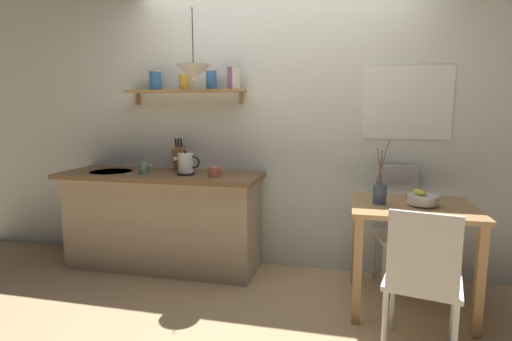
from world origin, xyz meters
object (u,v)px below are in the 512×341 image
at_px(dining_chair_far, 398,222).
at_px(electric_kettle, 186,164).
at_px(knife_block, 180,158).
at_px(pendant_lamp, 193,72).
at_px(twig_vase, 380,193).
at_px(coffee_mug_by_sink, 144,168).
at_px(dining_chair_near, 422,277).
at_px(coffee_mug_spare, 214,172).
at_px(dining_table, 412,224).
at_px(fruit_bowl, 423,199).

distance_m(dining_chair_far, electric_kettle, 1.87).
xyz_separation_m(knife_block, pendant_lamp, (0.26, -0.27, 0.75)).
height_order(twig_vase, coffee_mug_by_sink, twig_vase).
distance_m(dining_chair_near, electric_kettle, 2.08).
bearing_deg(coffee_mug_spare, knife_block, 147.40).
bearing_deg(twig_vase, coffee_mug_spare, 170.77).
xyz_separation_m(twig_vase, coffee_mug_spare, (-1.33, 0.22, 0.08)).
height_order(dining_chair_far, twig_vase, twig_vase).
relative_size(electric_kettle, coffee_mug_spare, 1.84).
bearing_deg(pendant_lamp, dining_chair_near, -26.75).
xyz_separation_m(dining_table, dining_chair_near, (-0.03, -0.66, -0.13)).
relative_size(dining_table, pendant_lamp, 1.48).
relative_size(twig_vase, coffee_mug_spare, 3.65).
height_order(dining_chair_near, coffee_mug_by_sink, coffee_mug_by_sink).
distance_m(dining_chair_near, knife_block, 2.32).
height_order(dining_table, electric_kettle, electric_kettle).
bearing_deg(pendant_lamp, dining_table, -6.60).
bearing_deg(knife_block, coffee_mug_spare, -32.60).
bearing_deg(coffee_mug_spare, coffee_mug_by_sink, 179.03).
height_order(dining_chair_near, coffee_mug_spare, coffee_mug_spare).
distance_m(dining_chair_near, dining_chair_far, 1.08).
relative_size(dining_table, fruit_bowl, 4.06).
distance_m(dining_table, dining_chair_near, 0.67).
xyz_separation_m(electric_kettle, knife_block, (-0.15, 0.22, 0.03)).
relative_size(coffee_mug_spare, pendant_lamp, 0.22).
relative_size(dining_table, dining_chair_near, 0.93).
height_order(dining_chair_far, coffee_mug_by_sink, same).
height_order(dining_chair_near, electric_kettle, electric_kettle).
height_order(fruit_bowl, coffee_mug_spare, coffee_mug_spare).
height_order(fruit_bowl, knife_block, knife_block).
relative_size(twig_vase, electric_kettle, 1.99).
xyz_separation_m(dining_table, electric_kettle, (-1.84, 0.26, 0.34)).
bearing_deg(knife_block, fruit_bowl, -13.25).
distance_m(dining_chair_near, coffee_mug_spare, 1.81).
relative_size(dining_chair_far, electric_kettle, 4.23).
xyz_separation_m(twig_vase, electric_kettle, (-1.61, 0.28, 0.12)).
height_order(dining_table, fruit_bowl, fruit_bowl).
xyz_separation_m(electric_kettle, coffee_mug_by_sink, (-0.38, -0.05, -0.04)).
relative_size(dining_chair_far, knife_block, 3.28).
distance_m(dining_table, coffee_mug_spare, 1.60).
bearing_deg(knife_block, coffee_mug_by_sink, -130.63).
xyz_separation_m(dining_chair_far, electric_kettle, (-1.80, -0.16, 0.45)).
bearing_deg(dining_chair_near, fruit_bowl, 82.22).
bearing_deg(dining_chair_near, electric_kettle, 153.29).
bearing_deg(fruit_bowl, pendant_lamp, 173.20).
distance_m(knife_block, coffee_mug_spare, 0.52).
bearing_deg(electric_kettle, dining_chair_far, 5.19).
bearing_deg(dining_chair_near, pendant_lamp, 153.25).
bearing_deg(pendant_lamp, knife_block, 134.23).
bearing_deg(fruit_bowl, coffee_mug_spare, 172.70).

